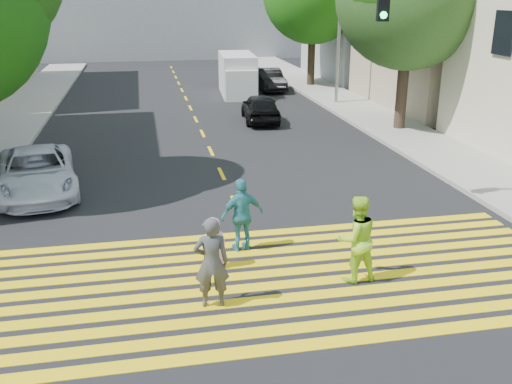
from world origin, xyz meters
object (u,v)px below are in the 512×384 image
object	(u,v)px
silver_car	(235,72)
pedestrian_extra	(242,215)
pedestrian_child	(214,244)
pedestrian_man	(212,263)
pedestrian_woman	(356,239)
white_sedan	(37,172)
dark_car_near	(261,108)
white_van	(238,76)
dark_car_parked	(269,80)
traffic_signal	(497,57)

from	to	relation	value
silver_car	pedestrian_extra	bearing A→B (deg)	89.64
pedestrian_child	pedestrian_man	bearing A→B (deg)	68.06
pedestrian_woman	silver_car	world-z (taller)	pedestrian_woman
pedestrian_man	white_sedan	xyz separation A→B (m)	(-4.39, 7.65, -0.26)
pedestrian_child	white_sedan	size ratio (longest dim) A/B	0.25
white_sedan	dark_car_near	distance (m)	12.40
dark_car_near	white_van	xyz separation A→B (m)	(0.19, 7.66, 0.46)
pedestrian_extra	silver_car	distance (m)	26.70
pedestrian_extra	white_van	bearing A→B (deg)	-111.09
white_sedan	dark_car_near	world-z (taller)	white_sedan
white_sedan	dark_car_parked	bearing A→B (deg)	48.44
dark_car_near	white_van	size ratio (longest dim) A/B	0.76
pedestrian_woman	white_van	world-z (taller)	white_van
pedestrian_child	dark_car_parked	xyz separation A→B (m)	(6.54, 23.79, 0.07)
pedestrian_man	traffic_signal	distance (m)	9.15
dark_car_near	pedestrian_man	bearing A→B (deg)	79.82
pedestrian_woman	silver_car	xyz separation A→B (m)	(2.07, 28.32, -0.21)
dark_car_near	silver_car	xyz separation A→B (m)	(0.81, 12.36, 0.07)
pedestrian_child	traffic_signal	world-z (taller)	traffic_signal
white_sedan	silver_car	world-z (taller)	silver_car
pedestrian_woman	dark_car_near	bearing A→B (deg)	-100.41
dark_car_parked	traffic_signal	bearing A→B (deg)	-88.14
traffic_signal	dark_car_near	bearing A→B (deg)	118.77
pedestrian_extra	dark_car_parked	size ratio (longest dim) A/B	0.44
pedestrian_extra	white_van	xyz separation A→B (m)	(3.53, 21.68, 0.25)
pedestrian_man	pedestrian_woman	bearing A→B (deg)	-168.12
dark_car_near	pedestrian_extra	bearing A→B (deg)	81.28
pedestrian_man	pedestrian_child	xyz separation A→B (m)	(0.24, 1.58, -0.33)
pedestrian_child	traffic_signal	distance (m)	8.60
white_sedan	silver_car	distance (m)	23.21
pedestrian_man	dark_car_near	bearing A→B (deg)	-101.65
pedestrian_man	silver_car	world-z (taller)	pedestrian_man
pedestrian_man	dark_car_near	distance (m)	17.00
pedestrian_child	dark_car_near	distance (m)	15.42
pedestrian_woman	pedestrian_child	world-z (taller)	pedestrian_woman
pedestrian_woman	pedestrian_extra	world-z (taller)	pedestrian_woman
white_sedan	dark_car_parked	distance (m)	20.95
dark_car_near	traffic_signal	bearing A→B (deg)	109.50
pedestrian_child	white_van	xyz separation A→B (m)	(4.31, 22.52, 0.54)
pedestrian_child	traffic_signal	bearing A→B (deg)	-179.36
pedestrian_woman	dark_car_parked	size ratio (longest dim) A/B	0.47
dark_car_parked	white_van	distance (m)	2.61
pedestrian_extra	dark_car_near	bearing A→B (deg)	-115.24
white_sedan	silver_car	bearing A→B (deg)	56.34
pedestrian_woman	traffic_signal	distance (m)	6.47
pedestrian_man	dark_car_parked	distance (m)	26.26
silver_car	dark_car_parked	size ratio (longest dim) A/B	1.25
pedestrian_man	pedestrian_child	distance (m)	1.63
white_sedan	pedestrian_child	bearing A→B (deg)	-61.97
dark_car_near	dark_car_parked	size ratio (longest dim) A/B	0.97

